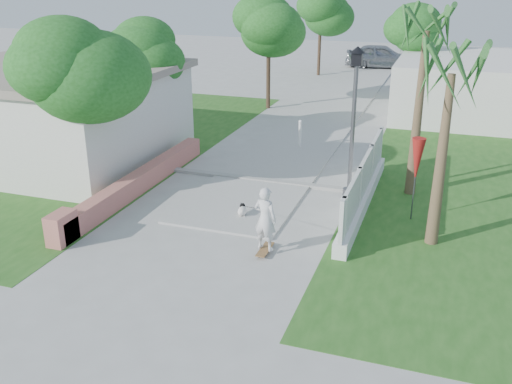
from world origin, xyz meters
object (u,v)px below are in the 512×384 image
at_px(street_lamp, 353,119).
at_px(skateboarder, 253,209).
at_px(bollard, 300,133).
at_px(patio_umbrella, 417,161).
at_px(parked_car, 381,56).
at_px(dog, 242,210).

bearing_deg(street_lamp, skateboarder, -119.50).
height_order(bollard, patio_umbrella, patio_umbrella).
distance_m(street_lamp, parked_car, 24.69).
height_order(patio_umbrella, dog, patio_umbrella).
bearing_deg(skateboarder, parked_car, -77.82).
relative_size(patio_umbrella, parked_car, 0.48).
bearing_deg(patio_umbrella, street_lamp, 152.24).
bearing_deg(patio_umbrella, bollard, 129.91).
relative_size(patio_umbrella, dog, 4.61).
bearing_deg(parked_car, dog, 171.98).
distance_m(patio_umbrella, skateboarder, 4.54).
xyz_separation_m(street_lamp, dog, (-2.52, -2.33, -2.23)).
relative_size(bollard, dog, 2.19).
distance_m(street_lamp, skateboarder, 4.18).
height_order(street_lamp, parked_car, street_lamp).
bearing_deg(bollard, parked_car, 88.75).
distance_m(skateboarder, parked_car, 27.86).
bearing_deg(parked_car, skateboarder, 173.33).
height_order(bollard, skateboarder, skateboarder).
xyz_separation_m(bollard, skateboarder, (0.82, -7.82, 0.13)).
height_order(street_lamp, dog, street_lamp).
height_order(skateboarder, dog, skateboarder).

